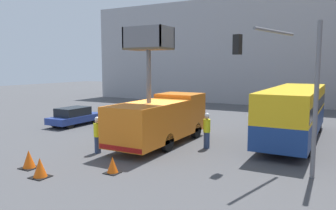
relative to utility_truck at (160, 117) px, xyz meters
The scene contains 11 objects.
ground_plane 1.62m from the utility_truck, 93.69° to the right, with size 120.00×120.00×0.00m, color #4C4C4F.
building_backdrop_far 26.80m from the utility_truck, 90.05° to the left, with size 44.00×10.00×12.37m.
utility_truck is the anchor object (origin of this frame).
city_bus 7.98m from the utility_truck, 35.60° to the left, with size 2.62×10.90×3.14m.
traffic_light_pole 7.51m from the utility_truck, 13.29° to the right, with size 3.72×3.47×6.13m.
road_worker_near_truck 3.71m from the utility_truck, 120.66° to the right, with size 0.38×0.38×1.87m.
road_worker_directing 2.75m from the utility_truck, ahead, with size 0.38×0.38×1.93m.
traffic_cone_near_truck 5.52m from the utility_truck, 81.55° to the right, with size 0.60×0.60×0.69m.
traffic_cone_mid_road 7.20m from the utility_truck, 113.27° to the right, with size 0.70×0.70×0.80m.
traffic_cone_far_side 7.35m from the utility_truck, 101.18° to the right, with size 0.70×0.70×0.80m.
parked_car_curbside 9.00m from the utility_truck, 165.82° to the left, with size 1.75×4.29×1.36m.
Camera 1 is at (9.11, -15.37, 4.39)m, focal length 35.00 mm.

